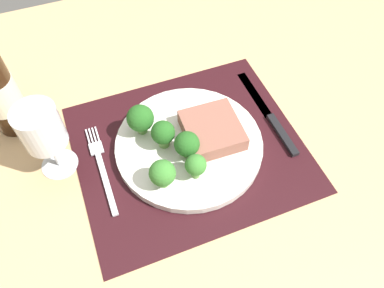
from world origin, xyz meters
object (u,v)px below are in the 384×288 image
object	(u,v)px
steak	(212,131)
knife	(271,118)
fork	(102,167)
wine_glass	(42,131)
plate	(189,145)

from	to	relation	value
steak	knife	xyz separation A→B (cm)	(12.87, 0.68, -2.79)
fork	wine_glass	size ratio (longest dim) A/B	1.31
wine_glass	steak	bearing A→B (deg)	-10.77
plate	knife	bearing A→B (deg)	1.75
steak	wine_glass	distance (cm)	28.70
knife	fork	bearing A→B (deg)	177.15
steak	fork	world-z (taller)	steak
fork	knife	size ratio (longest dim) A/B	0.83
plate	steak	distance (cm)	5.05
steak	knife	size ratio (longest dim) A/B	0.46
steak	fork	distance (cm)	20.82
plate	fork	xyz separation A→B (cm)	(-16.07, 1.42, -0.55)
steak	wine_glass	bearing A→B (deg)	169.23
wine_glass	plate	bearing A→B (deg)	-12.46
wine_glass	knife	bearing A→B (deg)	-6.42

